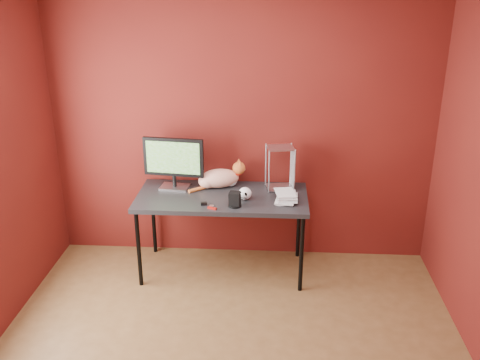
# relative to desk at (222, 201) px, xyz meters

# --- Properties ---
(room) EXTENTS (3.52, 3.52, 2.61)m
(room) POSITION_rel_desk_xyz_m (0.15, -1.37, 0.75)
(room) COLOR brown
(room) RESTS_ON ground
(desk) EXTENTS (1.50, 0.70, 0.75)m
(desk) POSITION_rel_desk_xyz_m (0.00, 0.00, 0.00)
(desk) COLOR black
(desk) RESTS_ON ground
(monitor) EXTENTS (0.55, 0.20, 0.47)m
(monitor) POSITION_rel_desk_xyz_m (-0.45, 0.14, 0.31)
(monitor) COLOR #B9B9BE
(monitor) RESTS_ON desk
(cat) EXTENTS (0.50, 0.31, 0.25)m
(cat) POSITION_rel_desk_xyz_m (-0.04, 0.20, 0.14)
(cat) COLOR #D0572C
(cat) RESTS_ON desk
(skull_mug) EXTENTS (0.11, 0.12, 0.11)m
(skull_mug) POSITION_rel_desk_xyz_m (0.21, -0.07, 0.11)
(skull_mug) COLOR white
(skull_mug) RESTS_ON desk
(speaker) EXTENTS (0.11, 0.11, 0.13)m
(speaker) POSITION_rel_desk_xyz_m (0.13, -0.22, 0.11)
(speaker) COLOR black
(speaker) RESTS_ON desk
(book_stack) EXTENTS (0.20, 0.25, 0.88)m
(book_stack) POSITION_rel_desk_xyz_m (0.48, -0.07, 0.49)
(book_stack) COLOR beige
(book_stack) RESTS_ON desk
(wire_rack) EXTENTS (0.26, 0.22, 0.40)m
(wire_rack) POSITION_rel_desk_xyz_m (0.51, 0.20, 0.25)
(wire_rack) COLOR #B9B9BE
(wire_rack) RESTS_ON desk
(pocket_knife) EXTENTS (0.08, 0.05, 0.02)m
(pocket_knife) POSITION_rel_desk_xyz_m (-0.06, -0.29, 0.06)
(pocket_knife) COLOR #98120B
(pocket_knife) RESTS_ON desk
(black_gadget) EXTENTS (0.06, 0.04, 0.02)m
(black_gadget) POSITION_rel_desk_xyz_m (-0.13, -0.21, 0.06)
(black_gadget) COLOR black
(black_gadget) RESTS_ON desk
(washer) EXTENTS (0.04, 0.04, 0.00)m
(washer) POSITION_rel_desk_xyz_m (-0.07, -0.23, 0.05)
(washer) COLOR #B9B9BE
(washer) RESTS_ON desk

